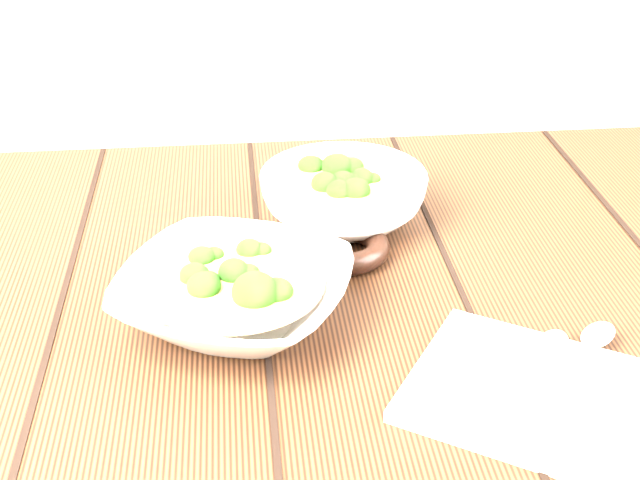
# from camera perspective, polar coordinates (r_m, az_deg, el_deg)

# --- Properties ---
(table) EXTENTS (1.20, 0.80, 0.75)m
(table) POSITION_cam_1_polar(r_m,az_deg,el_deg) (0.96, -2.22, -9.68)
(table) COLOR #311B0E
(table) RESTS_ON ground
(soup_bowl_front) EXTENTS (0.28, 0.28, 0.06)m
(soup_bowl_front) POSITION_cam_1_polar(r_m,az_deg,el_deg) (0.85, -5.48, -3.45)
(soup_bowl_front) COLOR silver
(soup_bowl_front) RESTS_ON table
(soup_bowl_back) EXTENTS (0.20, 0.20, 0.07)m
(soup_bowl_back) POSITION_cam_1_polar(r_m,az_deg,el_deg) (1.02, 1.50, 2.85)
(soup_bowl_back) COLOR silver
(soup_bowl_back) RESTS_ON table
(trivet) EXTENTS (0.11, 0.11, 0.02)m
(trivet) POSITION_cam_1_polar(r_m,az_deg,el_deg) (0.96, 1.52, -0.45)
(trivet) COLOR black
(trivet) RESTS_ON table
(napkin) EXTENTS (0.26, 0.25, 0.01)m
(napkin) POSITION_cam_1_polar(r_m,az_deg,el_deg) (0.78, 13.61, -9.59)
(napkin) COLOR beige
(napkin) RESTS_ON table
(spoon_left) EXTENTS (0.12, 0.14, 0.01)m
(spoon_left) POSITION_cam_1_polar(r_m,az_deg,el_deg) (0.80, 13.85, -7.64)
(spoon_left) COLOR #A09B8D
(spoon_left) RESTS_ON napkin
(spoon_right) EXTENTS (0.13, 0.13, 0.01)m
(spoon_right) POSITION_cam_1_polar(r_m,az_deg,el_deg) (0.83, 16.49, -6.87)
(spoon_right) COLOR #A09B8D
(spoon_right) RESTS_ON napkin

